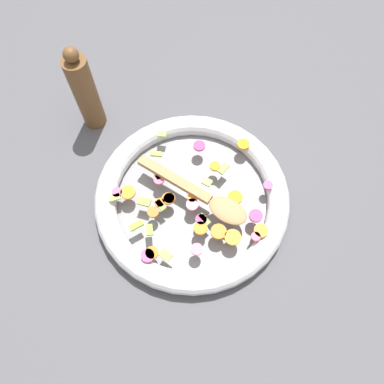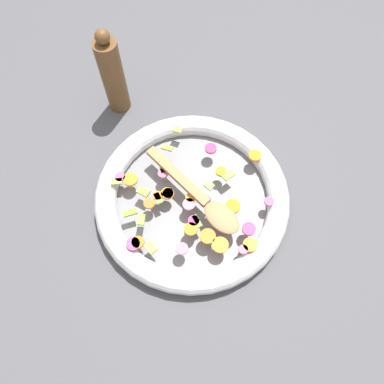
% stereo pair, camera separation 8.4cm
% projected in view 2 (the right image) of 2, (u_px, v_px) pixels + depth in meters
% --- Properties ---
extents(ground_plane, '(4.00, 4.00, 0.00)m').
position_uv_depth(ground_plane, '(192.00, 201.00, 0.89)').
color(ground_plane, '#4C4C51').
extents(skillet, '(0.45, 0.45, 0.05)m').
position_uv_depth(skillet, '(192.00, 197.00, 0.87)').
color(skillet, slate).
rests_on(skillet, ground_plane).
extents(chopped_vegetables, '(0.33, 0.37, 0.01)m').
position_uv_depth(chopped_vegetables, '(189.00, 205.00, 0.82)').
color(chopped_vegetables, orange).
rests_on(chopped_vegetables, skillet).
extents(wooden_spoon, '(0.19, 0.25, 0.01)m').
position_uv_depth(wooden_spoon, '(201.00, 198.00, 0.82)').
color(wooden_spoon, '#A87F51').
rests_on(wooden_spoon, chopped_vegetables).
extents(pepper_mill, '(0.06, 0.06, 0.25)m').
position_uv_depth(pepper_mill, '(113.00, 75.00, 0.91)').
color(pepper_mill, brown).
rests_on(pepper_mill, ground_plane).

